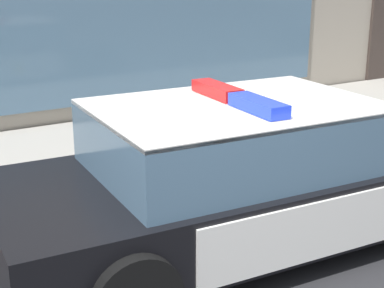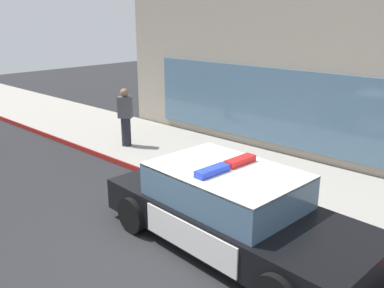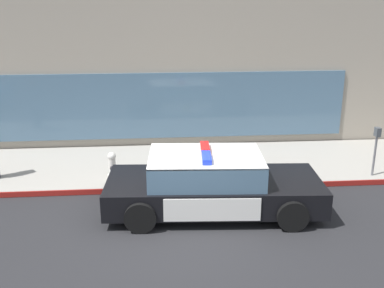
% 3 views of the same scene
% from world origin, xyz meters
% --- Properties ---
extents(ground, '(48.00, 48.00, 0.00)m').
position_xyz_m(ground, '(0.00, 0.00, 0.00)').
color(ground, '#262628').
extents(sidewalk, '(48.00, 3.42, 0.15)m').
position_xyz_m(sidewalk, '(0.00, 3.57, 0.07)').
color(sidewalk, '#A39E93').
rests_on(sidewalk, ground).
extents(curb_red_paint, '(28.80, 0.04, 0.14)m').
position_xyz_m(curb_red_paint, '(0.00, 1.85, 0.08)').
color(curb_red_paint, maroon).
rests_on(curb_red_paint, ground).
extents(police_cruiser, '(4.98, 2.40, 1.49)m').
position_xyz_m(police_cruiser, '(0.87, 0.71, 0.68)').
color(police_cruiser, black).
rests_on(police_cruiser, ground).
extents(fire_hydrant, '(0.34, 0.39, 0.73)m').
position_xyz_m(fire_hydrant, '(-1.53, 2.54, 0.50)').
color(fire_hydrant, silver).
rests_on(fire_hydrant, sidewalk).
extents(pedestrian_on_sidewalk, '(0.48, 0.45, 1.71)m').
position_xyz_m(pedestrian_on_sidewalk, '(-4.67, 2.82, 1.01)').
color(pedestrian_on_sidewalk, '#23232D').
rests_on(pedestrian_on_sidewalk, sidewalk).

